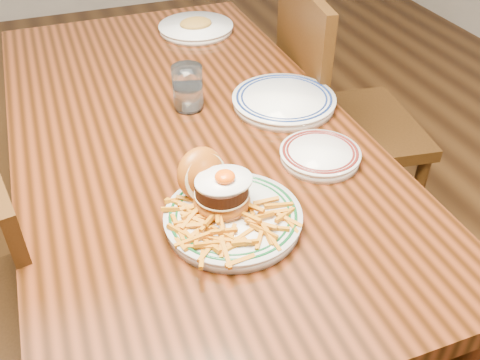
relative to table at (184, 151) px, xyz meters
name	(u,v)px	position (x,y,z in m)	size (l,w,h in m)	color
floor	(196,308)	(0.00, 0.00, -0.66)	(6.00, 6.00, 0.00)	black
table	(184,151)	(0.00, 0.00, 0.00)	(0.85, 1.60, 0.75)	black
chair_right	(332,117)	(0.58, 0.21, -0.14)	(0.52, 0.52, 0.98)	#3C220C
main_plate	(228,206)	(-0.01, -0.39, 0.12)	(0.28, 0.30, 0.13)	white
side_plate	(320,154)	(0.26, -0.27, 0.10)	(0.19, 0.19, 0.03)	white
rear_plate	(284,100)	(0.28, -0.01, 0.11)	(0.28, 0.28, 0.03)	white
water_glass	(188,90)	(0.04, 0.07, 0.14)	(0.08, 0.08, 0.12)	white
far_plate	(196,27)	(0.21, 0.56, 0.10)	(0.26, 0.26, 0.05)	white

